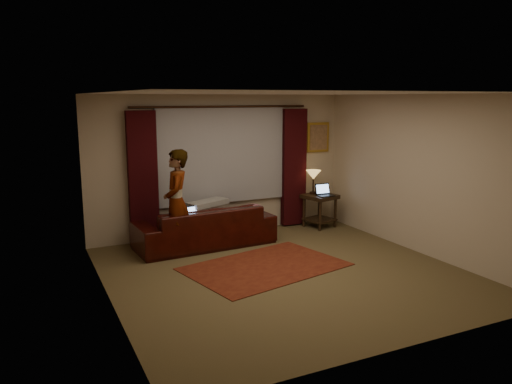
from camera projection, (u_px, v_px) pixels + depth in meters
floor at (285, 273)px, 7.35m from camera, size 5.00×5.00×0.01m
ceiling at (287, 93)px, 6.86m from camera, size 5.00×5.00×0.02m
wall_back at (221, 165)px, 9.32m from camera, size 5.00×0.02×2.60m
wall_front at (409, 226)px, 4.89m from camera, size 5.00×0.02×2.60m
wall_left at (106, 202)px, 6.05m from camera, size 0.02×5.00×2.60m
wall_right at (420, 175)px, 8.17m from camera, size 0.02×5.00×2.60m
sheer_curtain at (222, 155)px, 9.23m from camera, size 2.50×0.05×1.80m
drape_left at (143, 178)px, 8.61m from camera, size 0.50×0.14×2.30m
drape_right at (294, 167)px, 9.88m from camera, size 0.50×0.14×2.30m
curtain_rod at (223, 107)px, 9.02m from camera, size 0.04×0.04×3.40m
picture_frame at (318, 137)px, 10.10m from camera, size 0.50×0.04×0.60m
sofa at (205, 219)px, 8.61m from camera, size 2.45×1.18×0.97m
throw_blanket at (207, 189)px, 8.76m from camera, size 0.84×0.59×0.09m
clothing_pile at (252, 210)px, 8.84m from camera, size 0.47×0.36×0.20m
laptop_sofa at (192, 215)px, 8.31m from camera, size 0.39×0.42×0.25m
area_rug at (265, 267)px, 7.60m from camera, size 2.61×2.02×0.01m
end_table at (320, 211)px, 9.91m from camera, size 0.69×0.69×0.66m
tiffany_lamp at (313, 182)px, 9.89m from camera, size 0.33×0.33×0.48m
laptop_table at (326, 190)px, 9.70m from camera, size 0.32×0.35×0.23m
person at (177, 203)px, 8.08m from camera, size 0.64×0.64×1.73m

